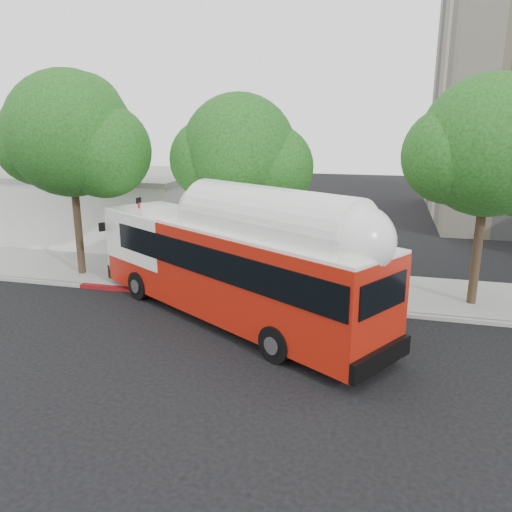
{
  "coord_description": "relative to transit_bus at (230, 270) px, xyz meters",
  "views": [
    {
      "loc": [
        5.31,
        -15.2,
        7.32
      ],
      "look_at": [
        0.55,
        3.0,
        2.29
      ],
      "focal_mm": 35.0,
      "sensor_mm": 36.0,
      "label": 1
    }
  ],
  "objects": [
    {
      "name": "red_curb_segment",
      "position": [
        -2.83,
        1.96,
        -1.9
      ],
      "size": [
        10.0,
        0.32,
        0.16
      ],
      "primitive_type": "cube",
      "color": "maroon",
      "rests_on": "ground"
    },
    {
      "name": "curb_strip",
      "position": [
        0.17,
        1.96,
        -1.91
      ],
      "size": [
        60.0,
        0.3,
        0.15
      ],
      "primitive_type": "cube",
      "color": "gray",
      "rests_on": "ground"
    },
    {
      "name": "sidewalk",
      "position": [
        0.17,
        4.56,
        -1.91
      ],
      "size": [
        60.0,
        5.0,
        0.15
      ],
      "primitive_type": "cube",
      "color": "gray",
      "rests_on": "ground"
    },
    {
      "name": "signal_pole",
      "position": [
        -4.96,
        2.5,
        0.16
      ],
      "size": [
        0.12,
        0.4,
        4.17
      ],
      "color": "red",
      "rests_on": "ground"
    },
    {
      "name": "street_tree_right",
      "position": [
        9.61,
        3.91,
        4.27
      ],
      "size": [
        6.21,
        5.4,
        9.18
      ],
      "color": "#2D2116",
      "rests_on": "ground"
    },
    {
      "name": "transit_bus",
      "position": [
        0.0,
        0.0,
        0.0
      ],
      "size": [
        13.52,
        9.58,
        4.24
      ],
      "rotation": [
        0.0,
        0.0,
        -0.55
      ],
      "color": "#AA190B",
      "rests_on": "ground"
    },
    {
      "name": "street_tree_left",
      "position": [
        -8.36,
        3.62,
        4.62
      ],
      "size": [
        6.67,
        5.8,
        9.74
      ],
      "color": "#2D2116",
      "rests_on": "ground"
    },
    {
      "name": "street_tree_mid",
      "position": [
        -0.42,
        4.11,
        3.92
      ],
      "size": [
        5.75,
        5.0,
        8.62
      ],
      "color": "#2D2116",
      "rests_on": "ground"
    },
    {
      "name": "ground",
      "position": [
        0.17,
        -1.94,
        -1.98
      ],
      "size": [
        120.0,
        120.0,
        0.0
      ],
      "primitive_type": "plane",
      "color": "black",
      "rests_on": "ground"
    },
    {
      "name": "low_commercial_bldg",
      "position": [
        -13.83,
        12.06,
        0.17
      ],
      "size": [
        16.2,
        10.2,
        4.25
      ],
      "color": "silver",
      "rests_on": "ground"
    }
  ]
}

